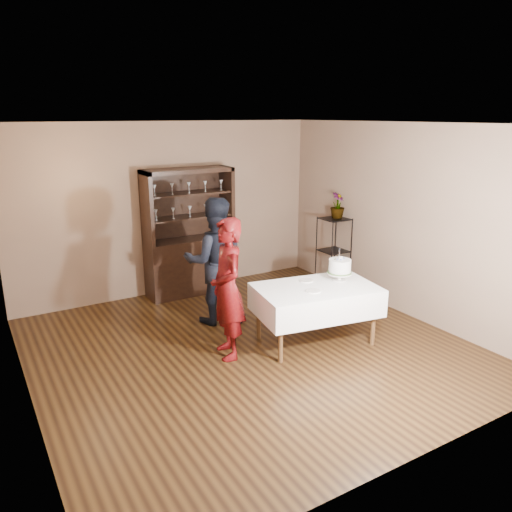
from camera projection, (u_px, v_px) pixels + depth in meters
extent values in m
plane|color=black|center=(250.00, 348.00, 6.20)|extent=(5.00, 5.00, 0.00)
plane|color=silver|center=(249.00, 124.00, 5.45)|extent=(5.00, 5.00, 0.00)
cube|color=brown|center=(170.00, 209.00, 7.89)|extent=(5.00, 0.02, 2.70)
cube|color=brown|center=(16.00, 278.00, 4.59)|extent=(0.02, 5.00, 2.70)
cube|color=brown|center=(402.00, 220.00, 7.06)|extent=(0.02, 5.00, 2.70)
cube|color=black|center=(191.00, 266.00, 8.02)|extent=(1.40, 0.48, 0.90)
cube|color=black|center=(183.00, 202.00, 7.92)|extent=(1.40, 0.03, 1.10)
cube|color=black|center=(187.00, 170.00, 7.60)|extent=(1.40, 0.48, 0.06)
cube|color=black|center=(189.00, 217.00, 7.80)|extent=(1.28, 0.42, 0.02)
cube|color=black|center=(188.00, 193.00, 7.70)|extent=(1.28, 0.42, 0.02)
cylinder|color=black|center=(332.00, 258.00, 7.89)|extent=(0.02, 0.02, 1.20)
cylinder|color=black|center=(351.00, 255.00, 8.08)|extent=(0.02, 0.02, 1.20)
cylinder|color=black|center=(316.00, 253.00, 8.21)|extent=(0.02, 0.02, 1.20)
cylinder|color=black|center=(335.00, 249.00, 8.41)|extent=(0.02, 0.02, 1.20)
cube|color=black|center=(332.00, 280.00, 8.27)|extent=(0.40, 0.40, 0.02)
cube|color=black|center=(333.00, 251.00, 8.14)|extent=(0.40, 0.40, 0.01)
cube|color=black|center=(335.00, 219.00, 7.99)|extent=(0.40, 0.40, 0.02)
cube|color=white|center=(316.00, 300.00, 6.22)|extent=(1.62, 1.15, 0.34)
cylinder|color=#52371E|center=(281.00, 335.00, 5.75)|extent=(0.06, 0.06, 0.70)
cylinder|color=#52371E|center=(374.00, 319.00, 6.19)|extent=(0.06, 0.06, 0.70)
cylinder|color=#52371E|center=(259.00, 313.00, 6.37)|extent=(0.06, 0.06, 0.70)
cylinder|color=#52371E|center=(345.00, 300.00, 6.81)|extent=(0.06, 0.06, 0.70)
imported|color=#3D050C|center=(227.00, 289.00, 5.80)|extent=(0.51, 0.68, 1.68)
imported|color=black|center=(215.00, 261.00, 6.78)|extent=(1.02, 0.91, 1.75)
cylinder|color=white|center=(339.00, 280.00, 6.41)|extent=(0.18, 0.18, 0.01)
cylinder|color=white|center=(339.00, 277.00, 6.40)|extent=(0.04, 0.04, 0.09)
cylinder|color=white|center=(339.00, 273.00, 6.39)|extent=(0.32, 0.32, 0.01)
cylinder|color=#446630|center=(340.00, 272.00, 6.38)|extent=(0.31, 0.31, 0.02)
cylinder|color=white|center=(340.00, 266.00, 6.36)|extent=(0.31, 0.31, 0.18)
sphere|color=#5161AE|center=(342.00, 258.00, 6.35)|extent=(0.02, 0.02, 0.02)
cube|color=silver|center=(339.00, 256.00, 6.29)|extent=(0.02, 0.02, 0.12)
cube|color=black|center=(339.00, 250.00, 6.27)|extent=(0.02, 0.02, 0.05)
cylinder|color=white|center=(313.00, 291.00, 6.01)|extent=(0.23, 0.23, 0.01)
cylinder|color=white|center=(306.00, 281.00, 6.38)|extent=(0.19, 0.19, 0.01)
imported|color=#446630|center=(338.00, 205.00, 7.96)|extent=(0.31, 0.31, 0.41)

